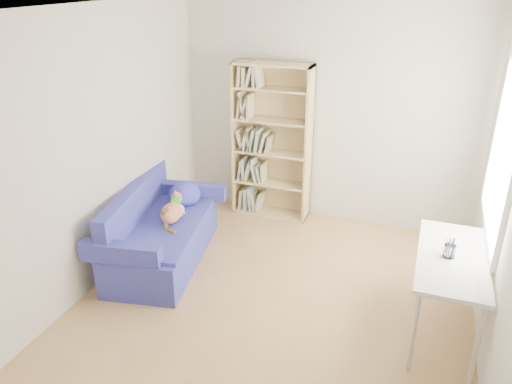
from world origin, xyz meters
TOP-DOWN VIEW (x-y plane):
  - ground at (0.00, 0.00)m, footprint 4.00×4.00m
  - room_shell at (0.10, 0.03)m, footprint 3.54×4.04m
  - sofa at (-1.38, 0.41)m, footprint 1.05×1.75m
  - bookshelf at (-0.63, 1.84)m, footprint 0.94×0.29m
  - desk at (1.46, 0.15)m, footprint 0.54×1.19m
  - pen_cup at (1.42, 0.13)m, footprint 0.09×0.09m

SIDE VIEW (x-z plane):
  - ground at x=0.00m, z-range 0.00..0.00m
  - sofa at x=-1.38m, z-range -0.09..0.71m
  - desk at x=1.46m, z-range 0.30..1.05m
  - pen_cup at x=1.42m, z-range 0.73..0.91m
  - bookshelf at x=-0.63m, z-range -0.07..1.81m
  - room_shell at x=0.10m, z-range 0.33..2.95m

